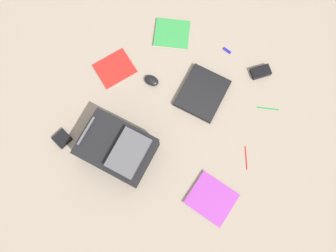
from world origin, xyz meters
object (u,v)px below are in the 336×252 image
book_red (172,34)px  backpack (118,149)px  laptop (202,93)px  earbud_pouch (62,139)px  book_blue (212,199)px  book_comic (115,69)px  pen_black (246,158)px  usb_stick (227,50)px  computer_mouse (152,81)px  power_brick (261,72)px  pen_blue (268,108)px

book_red → backpack: bearing=-175.6°
laptop → earbud_pouch: (-0.63, 0.63, -0.00)m
book_blue → book_red: size_ratio=1.00×
book_comic → pen_black: book_comic is taller
book_comic → earbud_pouch: 0.54m
book_blue → usb_stick: size_ratio=4.76×
book_blue → computer_mouse: (0.49, 0.64, 0.01)m
power_brick → usb_stick: power_brick is taller
laptop → book_blue: (-0.55, -0.32, -0.01)m
book_comic → power_brick: size_ratio=2.45×
book_comic → computer_mouse: computer_mouse is taller
computer_mouse → earbud_pouch: 0.65m
book_comic → pen_black: (-0.15, -0.97, -0.00)m
earbud_pouch → laptop: bearing=-44.8°
computer_mouse → pen_black: 0.74m
pen_black → usb_stick: (0.58, 0.38, 0.00)m
pen_blue → earbud_pouch: earbud_pouch is taller
pen_blue → laptop: bearing=103.0°
earbud_pouch → book_red: bearing=-17.0°
pen_blue → usb_stick: same height
book_red → laptop: bearing=-129.1°
book_blue → earbud_pouch: bearing=94.8°
book_comic → pen_black: bearing=-98.9°
usb_stick → computer_mouse: bearing=140.2°
book_red → computer_mouse: bearing=-174.9°
pen_black → book_comic: bearing=81.1°
laptop → usb_stick: (0.34, -0.02, -0.01)m
pen_blue → usb_stick: size_ratio=2.31×
pen_blue → usb_stick: (0.24, 0.38, -0.00)m
book_red → earbud_pouch: (-0.92, 0.28, 0.01)m
book_red → computer_mouse: computer_mouse is taller
pen_blue → earbud_pouch: bearing=125.1°
backpack → pen_black: (0.30, -0.69, -0.09)m
power_brick → pen_blue: size_ratio=0.89×
laptop → computer_mouse: 0.33m
earbud_pouch → power_brick: bearing=-44.3°
laptop → book_blue: laptop is taller
book_red → earbud_pouch: 0.96m
laptop → pen_blue: laptop is taller
book_red → pen_blue: 0.78m
usb_stick → power_brick: bearing=-100.8°
pen_black → earbud_pouch: size_ratio=1.58×
backpack → laptop: (0.55, -0.29, -0.08)m
earbud_pouch → usb_stick: earbud_pouch is taller
book_blue → usb_stick: 0.94m
laptop → usb_stick: 0.34m
earbud_pouch → book_comic: bearing=-7.1°
pen_black → pen_blue: (0.34, 0.00, 0.00)m
book_blue → book_red: 1.07m
backpack → computer_mouse: 0.49m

